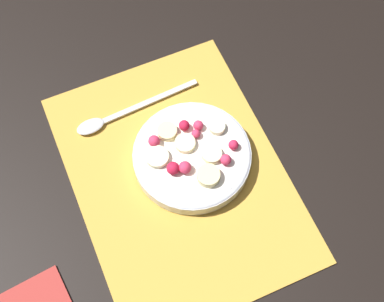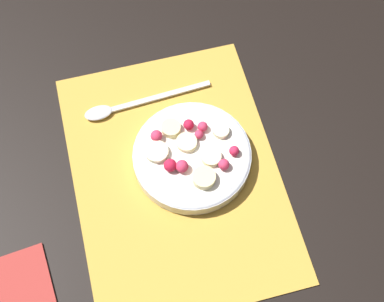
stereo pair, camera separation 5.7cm
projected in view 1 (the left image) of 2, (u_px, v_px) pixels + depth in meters
The scene contains 4 objects.
ground_plane at pixel (178, 177), 0.86m from camera, with size 3.00×3.00×0.00m, color black.
placemat at pixel (178, 176), 0.86m from camera, with size 0.45×0.33×0.01m.
fruit_bowl at pixel (192, 155), 0.85m from camera, with size 0.19×0.19×0.05m.
spoon at pixel (114, 117), 0.90m from camera, with size 0.03×0.22×0.01m.
Camera 1 is at (0.31, -0.11, 0.80)m, focal length 50.00 mm.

